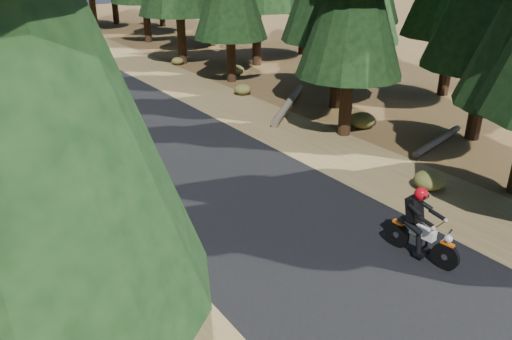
{
  "coord_description": "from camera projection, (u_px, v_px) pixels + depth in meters",
  "views": [
    {
      "loc": [
        -6.75,
        -8.43,
        6.38
      ],
      "look_at": [
        0.0,
        1.5,
        1.1
      ],
      "focal_mm": 35.0,
      "sensor_mm": 36.0,
      "label": 1
    }
  ],
  "objects": [
    {
      "name": "ground",
      "position": [
        290.0,
        230.0,
        12.43
      ],
      "size": [
        120.0,
        120.0,
        0.0
      ],
      "primitive_type": "plane",
      "color": "#4B361B",
      "rests_on": "ground"
    },
    {
      "name": "road",
      "position": [
        196.0,
        165.0,
        16.21
      ],
      "size": [
        6.0,
        100.0,
        0.01
      ],
      "primitive_type": "cube",
      "color": "black",
      "rests_on": "ground"
    },
    {
      "name": "shoulder_l",
      "position": [
        48.0,
        202.0,
        13.84
      ],
      "size": [
        3.2,
        100.0,
        0.01
      ],
      "primitive_type": "cube",
      "color": "brown",
      "rests_on": "ground"
    },
    {
      "name": "shoulder_r",
      "position": [
        305.0,
        138.0,
        18.58
      ],
      "size": [
        3.2,
        100.0,
        0.01
      ],
      "primitive_type": "cube",
      "color": "brown",
      "rests_on": "ground"
    },
    {
      "name": "log_near",
      "position": [
        288.0,
        104.0,
        22.19
      ],
      "size": [
        4.6,
        4.11,
        0.32
      ],
      "primitive_type": "cylinder",
      "rotation": [
        0.0,
        1.57,
        0.72
      ],
      "color": "#4C4233",
      "rests_on": "ground"
    },
    {
      "name": "log_far",
      "position": [
        438.0,
        141.0,
        17.96
      ],
      "size": [
        3.64,
        1.15,
        0.24
      ],
      "primitive_type": "cylinder",
      "rotation": [
        0.0,
        1.57,
        0.25
      ],
      "color": "#4C4233",
      "rests_on": "ground"
    },
    {
      "name": "understory_shrubs",
      "position": [
        202.0,
        132.0,
        18.42
      ],
      "size": [
        15.7,
        30.08,
        0.61
      ],
      "color": "#474C1E",
      "rests_on": "ground"
    },
    {
      "name": "rider_lead",
      "position": [
        422.0,
        236.0,
        11.12
      ],
      "size": [
        0.79,
        1.94,
        1.68
      ],
      "rotation": [
        0.0,
        0.0,
        3.26
      ],
      "color": "silver",
      "rests_on": "road"
    },
    {
      "name": "rider_follow",
      "position": [
        103.0,
        147.0,
        16.04
      ],
      "size": [
        1.25,
        2.07,
        1.77
      ],
      "rotation": [
        0.0,
        0.0,
        2.79
      ],
      "color": "maroon",
      "rests_on": "road"
    }
  ]
}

